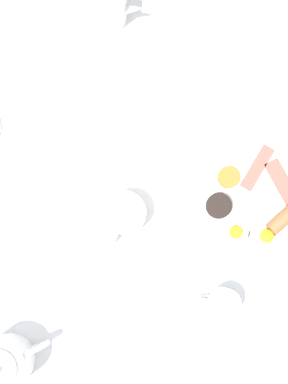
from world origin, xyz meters
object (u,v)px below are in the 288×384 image
(teapot_near, at_px, (101,3))
(teapot_far, at_px, (4,364))
(fork_by_plate, at_px, (222,74))
(breakfast_plate, at_px, (254,205))
(creamer_jug, at_px, (223,303))
(spoon_for_tea, at_px, (48,119))
(fork_spare, at_px, (121,313))
(teacup_with_saucer_right, at_px, (125,214))

(teapot_near, bearing_deg, teapot_far, -89.96)
(teapot_far, height_order, fork_by_plate, teapot_far)
(breakfast_plate, xyz_separation_m, teapot_far, (0.44, 0.36, 0.04))
(fork_by_plate, bearing_deg, teapot_far, 61.07)
(teapot_far, relative_size, creamer_jug, 2.02)
(teapot_near, bearing_deg, fork_by_plate, -14.01)
(teapot_near, xyz_separation_m, creamer_jug, (-0.31, 0.56, -0.02))
(breakfast_plate, height_order, creamer_jug, creamer_jug)
(breakfast_plate, bearing_deg, spoon_for_tea, -15.64)
(creamer_jug, distance_m, fork_by_plate, 0.47)
(breakfast_plate, xyz_separation_m, fork_spare, (0.24, 0.25, -0.01))
(teapot_near, bearing_deg, spoon_for_tea, -101.95)
(fork_by_plate, distance_m, spoon_for_tea, 0.37)
(teapot_near, xyz_separation_m, teapot_far, (0.08, 0.72, 0.00))
(spoon_for_tea, bearing_deg, creamer_jug, 140.82)
(breakfast_plate, xyz_separation_m, spoon_for_tea, (0.44, -0.12, -0.01))
(breakfast_plate, relative_size, teapot_near, 1.45)
(fork_by_plate, bearing_deg, teacup_with_saucer_right, 63.08)
(teapot_near, xyz_separation_m, fork_by_plate, (-0.26, 0.10, -0.05))
(teapot_near, bearing_deg, fork_spare, -72.40)
(breakfast_plate, distance_m, spoon_for_tea, 0.45)
(creamer_jug, bearing_deg, teacup_with_saucer_right, -34.66)
(creamer_jug, distance_m, fork_spare, 0.20)
(breakfast_plate, bearing_deg, teacup_with_saucer_right, 11.72)
(breakfast_plate, xyz_separation_m, teacup_with_saucer_right, (0.25, 0.05, 0.02))
(fork_by_plate, relative_size, spoon_for_tea, 1.19)
(breakfast_plate, height_order, teapot_far, teapot_far)
(teapot_near, height_order, fork_spare, teapot_near)
(breakfast_plate, distance_m, teapot_far, 0.57)
(breakfast_plate, bearing_deg, fork_spare, 46.06)
(teapot_far, relative_size, fork_spare, 1.00)
(creamer_jug, relative_size, fork_spare, 0.50)
(teapot_near, relative_size, fork_by_plate, 1.12)
(teapot_far, xyz_separation_m, spoon_for_tea, (-0.00, -0.48, -0.05))
(teacup_with_saucer_right, distance_m, fork_spare, 0.20)
(creamer_jug, xyz_separation_m, fork_by_plate, (0.05, -0.46, -0.03))
(teapot_near, relative_size, teapot_far, 1.14)
(spoon_for_tea, bearing_deg, breakfast_plate, 164.36)
(teapot_far, distance_m, fork_by_plate, 0.72)
(teacup_with_saucer_right, distance_m, fork_by_plate, 0.36)
(teapot_far, relative_size, fork_by_plate, 0.99)
(fork_by_plate, xyz_separation_m, fork_spare, (0.14, 0.51, 0.00))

